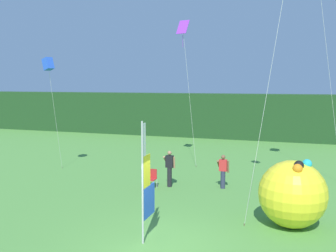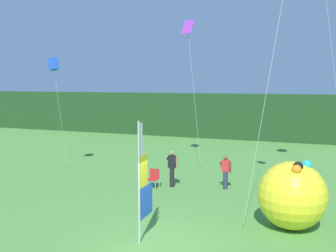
{
  "view_description": "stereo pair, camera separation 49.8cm",
  "coord_description": "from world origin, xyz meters",
  "px_view_note": "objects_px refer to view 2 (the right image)",
  "views": [
    {
      "loc": [
        3.93,
        -10.48,
        4.92
      ],
      "look_at": [
        -0.66,
        3.12,
        3.29
      ],
      "focal_mm": 40.85,
      "sensor_mm": 36.0,
      "label": 1
    },
    {
      "loc": [
        4.4,
        -10.31,
        4.92
      ],
      "look_at": [
        -0.66,
        3.12,
        3.29
      ],
      "focal_mm": 40.85,
      "sensor_mm": 36.0,
      "label": 2
    }
  ],
  "objects_px": {
    "banner_flag": "(143,183)",
    "person_near_banner": "(172,168)",
    "kite_purple_diamond_2": "(188,34)",
    "person_mid_field": "(226,171)",
    "inflatable_balloon": "(292,195)",
    "folding_chair": "(153,177)",
    "kite_blue_box_0": "(53,65)"
  },
  "relations": [
    {
      "from": "kite_blue_box_0",
      "to": "person_near_banner",
      "type": "bearing_deg",
      "value": -3.8
    },
    {
      "from": "person_mid_field",
      "to": "inflatable_balloon",
      "type": "height_order",
      "value": "inflatable_balloon"
    },
    {
      "from": "banner_flag",
      "to": "inflatable_balloon",
      "type": "distance_m",
      "value": 5.08
    },
    {
      "from": "banner_flag",
      "to": "person_near_banner",
      "type": "xyz_separation_m",
      "value": [
        -1.27,
        6.1,
        -0.89
      ]
    },
    {
      "from": "kite_blue_box_0",
      "to": "kite_purple_diamond_2",
      "type": "bearing_deg",
      "value": 35.95
    },
    {
      "from": "person_near_banner",
      "to": "person_mid_field",
      "type": "relative_size",
      "value": 1.09
    },
    {
      "from": "banner_flag",
      "to": "folding_chair",
      "type": "xyz_separation_m",
      "value": [
        -2.01,
        5.59,
        -1.3
      ]
    },
    {
      "from": "person_near_banner",
      "to": "folding_chair",
      "type": "distance_m",
      "value": 0.99
    },
    {
      "from": "inflatable_balloon",
      "to": "kite_blue_box_0",
      "type": "xyz_separation_m",
      "value": [
        -12.48,
        3.94,
        4.71
      ]
    },
    {
      "from": "person_near_banner",
      "to": "person_mid_field",
      "type": "bearing_deg",
      "value": 12.2
    },
    {
      "from": "person_mid_field",
      "to": "kite_purple_diamond_2",
      "type": "bearing_deg",
      "value": 126.51
    },
    {
      "from": "person_near_banner",
      "to": "kite_blue_box_0",
      "type": "relative_size",
      "value": 0.28
    },
    {
      "from": "inflatable_balloon",
      "to": "kite_purple_diamond_2",
      "type": "relative_size",
      "value": 0.28
    },
    {
      "from": "banner_flag",
      "to": "kite_blue_box_0",
      "type": "relative_size",
      "value": 0.61
    },
    {
      "from": "inflatable_balloon",
      "to": "person_near_banner",
      "type": "bearing_deg",
      "value": 148.02
    },
    {
      "from": "banner_flag",
      "to": "kite_purple_diamond_2",
      "type": "distance_m",
      "value": 12.65
    },
    {
      "from": "banner_flag",
      "to": "kite_purple_diamond_2",
      "type": "height_order",
      "value": "kite_purple_diamond_2"
    },
    {
      "from": "person_mid_field",
      "to": "folding_chair",
      "type": "bearing_deg",
      "value": -162.01
    },
    {
      "from": "person_mid_field",
      "to": "kite_blue_box_0",
      "type": "xyz_separation_m",
      "value": [
        -9.36,
        -0.07,
        5.03
      ]
    },
    {
      "from": "banner_flag",
      "to": "person_near_banner",
      "type": "bearing_deg",
      "value": 101.73
    },
    {
      "from": "inflatable_balloon",
      "to": "folding_chair",
      "type": "xyz_separation_m",
      "value": [
        -6.32,
        2.97,
        -0.65
      ]
    },
    {
      "from": "folding_chair",
      "to": "banner_flag",
      "type": "bearing_deg",
      "value": -70.21
    },
    {
      "from": "person_near_banner",
      "to": "person_mid_field",
      "type": "height_order",
      "value": "person_near_banner"
    },
    {
      "from": "person_near_banner",
      "to": "kite_blue_box_0",
      "type": "distance_m",
      "value": 8.51
    },
    {
      "from": "kite_blue_box_0",
      "to": "kite_purple_diamond_2",
      "type": "xyz_separation_m",
      "value": [
        6.12,
        4.44,
        1.84
      ]
    },
    {
      "from": "inflatable_balloon",
      "to": "folding_chair",
      "type": "bearing_deg",
      "value": 154.81
    },
    {
      "from": "person_mid_field",
      "to": "inflatable_balloon",
      "type": "relative_size",
      "value": 0.66
    },
    {
      "from": "person_mid_field",
      "to": "kite_purple_diamond_2",
      "type": "height_order",
      "value": "kite_purple_diamond_2"
    },
    {
      "from": "folding_chair",
      "to": "kite_purple_diamond_2",
      "type": "relative_size",
      "value": 0.1
    },
    {
      "from": "banner_flag",
      "to": "person_mid_field",
      "type": "xyz_separation_m",
      "value": [
        1.19,
        6.63,
        -0.97
      ]
    },
    {
      "from": "kite_purple_diamond_2",
      "to": "inflatable_balloon",
      "type": "bearing_deg",
      "value": -52.83
    },
    {
      "from": "person_near_banner",
      "to": "inflatable_balloon",
      "type": "height_order",
      "value": "inflatable_balloon"
    }
  ]
}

